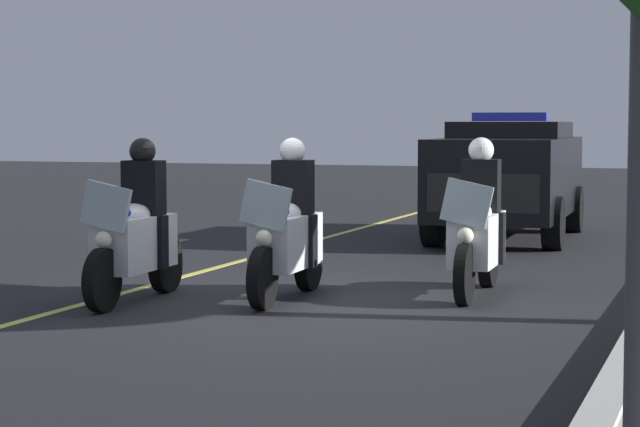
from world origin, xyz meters
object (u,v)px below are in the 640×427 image
(police_motorcycle_trailing, at_px, (478,232))
(police_suv, at_px, (509,173))
(police_motorcycle_lead_left, at_px, (136,235))
(police_motorcycle_lead_right, at_px, (287,234))

(police_motorcycle_trailing, height_order, police_suv, police_suv)
(police_motorcycle_lead_left, xyz_separation_m, police_suv, (-8.16, 2.42, 0.37))
(police_motorcycle_trailing, bearing_deg, police_suv, -172.46)
(police_motorcycle_lead_left, height_order, police_suv, police_suv)
(police_suv, bearing_deg, police_motorcycle_lead_right, -7.48)
(police_motorcycle_lead_right, bearing_deg, police_motorcycle_lead_left, -64.93)
(police_motorcycle_lead_right, height_order, police_suv, police_suv)
(police_motorcycle_lead_left, relative_size, police_motorcycle_trailing, 1.00)
(police_motorcycle_lead_left, height_order, police_motorcycle_trailing, same)
(police_motorcycle_lead_left, bearing_deg, police_suv, 163.47)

